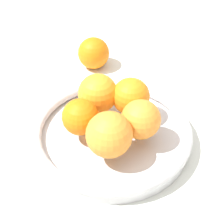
# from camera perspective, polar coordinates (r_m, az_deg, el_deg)

# --- Properties ---
(ground_plane) EXTENTS (4.00, 4.00, 0.00)m
(ground_plane) POSITION_cam_1_polar(r_m,az_deg,el_deg) (0.70, 0.00, -4.50)
(ground_plane) COLOR silver
(fruit_bowl) EXTENTS (0.29, 0.29, 0.04)m
(fruit_bowl) POSITION_cam_1_polar(r_m,az_deg,el_deg) (0.69, 0.00, -3.40)
(fruit_bowl) COLOR silver
(fruit_bowl) RESTS_ON ground_plane
(orange_pile) EXTENTS (0.19, 0.17, 0.08)m
(orange_pile) POSITION_cam_1_polar(r_m,az_deg,el_deg) (0.65, 0.04, -0.02)
(orange_pile) COLOR orange
(orange_pile) RESTS_ON fruit_bowl
(stray_orange) EXTENTS (0.07, 0.07, 0.07)m
(stray_orange) POSITION_cam_1_polar(r_m,az_deg,el_deg) (0.88, -2.94, 8.94)
(stray_orange) COLOR orange
(stray_orange) RESTS_ON ground_plane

